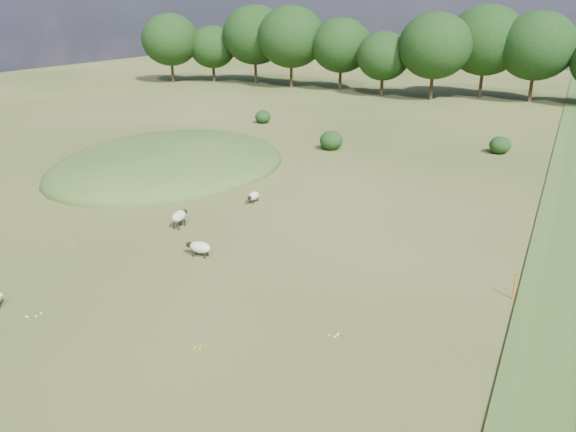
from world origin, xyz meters
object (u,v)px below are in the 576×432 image
at_px(sheep_0, 253,196).
at_px(sheep_2, 199,247).
at_px(marker_post, 514,286).
at_px(sheep_3, 179,216).

bearing_deg(sheep_0, sheep_2, 11.63).
distance_m(sheep_0, sheep_2, 8.19).
distance_m(marker_post, sheep_0, 16.60).
bearing_deg(sheep_2, marker_post, -175.06).
bearing_deg(sheep_0, marker_post, 69.84).
height_order(marker_post, sheep_2, marker_post).
xyz_separation_m(marker_post, sheep_0, (-15.58, 5.71, -0.17)).
xyz_separation_m(sheep_0, sheep_3, (-1.51, -5.39, 0.24)).
xyz_separation_m(marker_post, sheep_2, (-13.93, -2.31, -0.12)).
relative_size(marker_post, sheep_2, 0.89).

